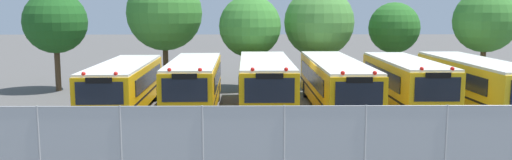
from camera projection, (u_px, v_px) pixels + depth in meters
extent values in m
plane|color=#514F4C|center=(299.00, 111.00, 26.36)|extent=(160.00, 160.00, 0.00)
cube|color=#EAA80C|center=(124.00, 85.00, 26.10)|extent=(2.66, 9.57, 2.00)
cube|color=white|center=(124.00, 64.00, 25.95)|extent=(2.61, 9.38, 0.12)
cube|color=black|center=(100.00, 121.00, 21.43)|extent=(2.47, 0.22, 0.36)
cube|color=black|center=(99.00, 93.00, 21.32)|extent=(1.98, 0.11, 0.96)
cube|color=black|center=(150.00, 78.00, 26.40)|extent=(0.23, 7.42, 0.72)
cube|color=black|center=(101.00, 78.00, 26.30)|extent=(0.23, 7.42, 0.72)
cube|color=black|center=(125.00, 93.00, 26.15)|extent=(2.69, 9.67, 0.10)
sphere|color=red|center=(116.00, 74.00, 21.40)|extent=(0.18, 0.18, 0.18)
sphere|color=red|center=(83.00, 74.00, 21.35)|extent=(0.18, 0.18, 0.18)
cube|color=black|center=(99.00, 80.00, 21.23)|extent=(1.09, 0.11, 0.24)
cylinder|color=black|center=(133.00, 115.00, 22.93)|extent=(0.31, 1.01, 1.00)
cylinder|color=black|center=(85.00, 115.00, 22.85)|extent=(0.31, 1.01, 1.00)
cylinder|color=black|center=(155.00, 92.00, 29.18)|extent=(0.31, 1.01, 1.00)
cylinder|color=black|center=(117.00, 92.00, 29.10)|extent=(0.31, 1.01, 1.00)
cube|color=#EAA80C|center=(194.00, 83.00, 26.22)|extent=(2.53, 9.14, 2.12)
cube|color=white|center=(194.00, 62.00, 26.07)|extent=(2.48, 8.96, 0.12)
cube|color=black|center=(185.00, 120.00, 21.77)|extent=(2.41, 0.21, 0.36)
cube|color=black|center=(185.00, 90.00, 21.65)|extent=(1.93, 0.10, 1.02)
cube|color=black|center=(218.00, 76.00, 26.51)|extent=(0.18, 7.10, 0.76)
cube|color=black|center=(171.00, 76.00, 26.44)|extent=(0.18, 7.10, 0.76)
cube|color=black|center=(194.00, 92.00, 26.28)|extent=(2.55, 9.23, 0.10)
sphere|color=red|center=(200.00, 70.00, 21.72)|extent=(0.18, 0.18, 0.18)
sphere|color=red|center=(169.00, 70.00, 21.68)|extent=(0.18, 0.18, 0.18)
cube|color=black|center=(184.00, 77.00, 21.56)|extent=(1.06, 0.10, 0.24)
cylinder|color=black|center=(211.00, 113.00, 23.26)|extent=(0.30, 1.01, 1.00)
cylinder|color=black|center=(165.00, 113.00, 23.20)|extent=(0.30, 1.01, 1.00)
cylinder|color=black|center=(217.00, 92.00, 29.10)|extent=(0.30, 1.01, 1.00)
cylinder|color=black|center=(180.00, 92.00, 29.04)|extent=(0.30, 1.01, 1.00)
cube|color=#EAA80C|center=(265.00, 83.00, 26.23)|extent=(2.61, 9.83, 2.18)
cube|color=white|center=(265.00, 60.00, 26.07)|extent=(2.56, 9.63, 0.12)
cube|color=black|center=(269.00, 121.00, 21.42)|extent=(2.60, 0.18, 0.36)
cube|color=black|center=(269.00, 90.00, 21.30)|extent=(2.09, 0.07, 1.05)
cube|color=black|center=(290.00, 75.00, 26.50)|extent=(0.09, 7.66, 0.78)
cube|color=black|center=(240.00, 75.00, 26.45)|extent=(0.09, 7.66, 0.78)
cube|color=black|center=(265.00, 91.00, 26.29)|extent=(2.64, 9.93, 0.10)
sphere|color=red|center=(286.00, 69.00, 21.36)|extent=(0.18, 0.18, 0.18)
sphere|color=red|center=(253.00, 70.00, 21.33)|extent=(0.18, 0.18, 0.18)
cube|color=black|center=(270.00, 76.00, 21.20)|extent=(1.15, 0.09, 0.24)
cylinder|color=black|center=(293.00, 115.00, 22.91)|extent=(0.29, 1.00, 1.00)
cylinder|color=black|center=(243.00, 115.00, 22.86)|extent=(0.29, 1.00, 1.00)
cylinder|color=black|center=(283.00, 91.00, 29.46)|extent=(0.29, 1.00, 1.00)
cylinder|color=black|center=(243.00, 91.00, 29.41)|extent=(0.29, 1.00, 1.00)
cube|color=#EAA80C|center=(335.00, 83.00, 26.36)|extent=(2.39, 11.46, 2.12)
cube|color=white|center=(335.00, 61.00, 26.21)|extent=(2.34, 11.23, 0.12)
cube|color=black|center=(359.00, 125.00, 20.74)|extent=(2.40, 0.17, 0.36)
cube|color=black|center=(359.00, 94.00, 20.62)|extent=(1.93, 0.07, 1.02)
cube|color=black|center=(357.00, 76.00, 26.63)|extent=(0.07, 8.93, 0.76)
cube|color=black|center=(311.00, 76.00, 26.59)|extent=(0.07, 8.93, 0.76)
cube|color=black|center=(335.00, 91.00, 26.42)|extent=(2.41, 11.57, 0.10)
sphere|color=red|center=(375.00, 73.00, 20.68)|extent=(0.18, 0.18, 0.18)
sphere|color=red|center=(343.00, 73.00, 20.66)|extent=(0.18, 0.18, 0.18)
cube|color=black|center=(360.00, 80.00, 20.53)|extent=(1.06, 0.08, 0.24)
cylinder|color=black|center=(375.00, 118.00, 22.22)|extent=(0.28, 1.00, 1.00)
cylinder|color=black|center=(327.00, 118.00, 22.19)|extent=(0.28, 1.00, 1.00)
cylinder|color=black|center=(341.00, 89.00, 30.39)|extent=(0.28, 1.00, 1.00)
cylinder|color=black|center=(306.00, 89.00, 30.36)|extent=(0.28, 1.00, 1.00)
cube|color=yellow|center=(405.00, 83.00, 26.26)|extent=(2.42, 9.20, 2.16)
cube|color=white|center=(406.00, 61.00, 26.11)|extent=(2.37, 9.01, 0.12)
cube|color=black|center=(436.00, 120.00, 21.77)|extent=(2.41, 0.17, 0.36)
cube|color=black|center=(438.00, 89.00, 21.64)|extent=(1.94, 0.07, 1.04)
cube|color=black|center=(427.00, 75.00, 26.52)|extent=(0.08, 7.16, 0.78)
cube|color=black|center=(380.00, 75.00, 26.50)|extent=(0.08, 7.16, 0.78)
cube|color=black|center=(405.00, 91.00, 26.32)|extent=(2.44, 9.29, 0.10)
sphere|color=red|center=(452.00, 69.00, 21.70)|extent=(0.18, 0.18, 0.18)
sphere|color=red|center=(422.00, 69.00, 21.69)|extent=(0.18, 0.18, 0.18)
cube|color=black|center=(438.00, 75.00, 21.55)|extent=(1.06, 0.09, 0.24)
cylinder|color=black|center=(448.00, 113.00, 23.24)|extent=(0.29, 1.00, 1.00)
cylinder|color=black|center=(402.00, 113.00, 23.22)|extent=(0.29, 1.00, 1.00)
cylinder|color=black|center=(408.00, 92.00, 29.16)|extent=(0.29, 1.00, 1.00)
cylinder|color=black|center=(372.00, 92.00, 29.15)|extent=(0.29, 1.00, 1.00)
cube|color=yellow|center=(476.00, 83.00, 26.18)|extent=(2.59, 10.64, 2.15)
cube|color=white|center=(477.00, 61.00, 26.03)|extent=(2.54, 10.42, 0.12)
cube|color=black|center=(498.00, 76.00, 26.46)|extent=(0.14, 8.27, 0.78)
cube|color=black|center=(450.00, 76.00, 26.40)|extent=(0.14, 8.27, 0.78)
cube|color=black|center=(475.00, 92.00, 26.24)|extent=(2.61, 10.74, 0.10)
cylinder|color=black|center=(490.00, 117.00, 22.42)|extent=(0.29, 1.00, 1.00)
cylinder|color=black|center=(466.00, 90.00, 29.80)|extent=(0.29, 1.00, 1.00)
cylinder|color=black|center=(429.00, 90.00, 29.75)|extent=(0.29, 1.00, 1.00)
cylinder|color=#4C3823|center=(58.00, 68.00, 32.67)|extent=(0.35, 0.35, 2.89)
sphere|color=#1E561E|center=(55.00, 22.00, 32.27)|extent=(3.96, 3.96, 3.96)
sphere|color=#1E561E|center=(50.00, 15.00, 32.60)|extent=(2.43, 2.43, 2.43)
cylinder|color=#4C3823|center=(166.00, 63.00, 34.98)|extent=(0.37, 0.37, 3.02)
sphere|color=#387A2D|center=(165.00, 13.00, 34.51)|extent=(5.07, 5.07, 5.07)
sphere|color=#387A2D|center=(161.00, 14.00, 34.26)|extent=(2.92, 2.92, 2.92)
cylinder|color=#4C3823|center=(250.00, 69.00, 33.40)|extent=(0.45, 0.45, 2.58)
sphere|color=#387A2D|center=(250.00, 26.00, 33.02)|extent=(4.00, 4.00, 4.00)
sphere|color=#387A2D|center=(253.00, 29.00, 33.28)|extent=(3.12, 3.12, 3.12)
cylinder|color=#4C3823|center=(318.00, 67.00, 34.68)|extent=(0.30, 0.30, 2.55)
sphere|color=#478438|center=(319.00, 22.00, 34.27)|extent=(4.67, 4.67, 4.67)
sphere|color=#478438|center=(316.00, 26.00, 34.08)|extent=(3.07, 3.07, 3.07)
cylinder|color=#4C3823|center=(393.00, 66.00, 35.47)|extent=(0.39, 0.39, 2.61)
sphere|color=#286623|center=(394.00, 28.00, 35.11)|extent=(3.48, 3.48, 3.48)
sphere|color=#286623|center=(390.00, 29.00, 35.03)|extent=(2.04, 2.04, 2.04)
cylinder|color=#4C3823|center=(482.00, 67.00, 32.92)|extent=(0.34, 0.34, 2.94)
sphere|color=#387A2D|center=(485.00, 21.00, 32.52)|extent=(4.00, 4.00, 4.00)
sphere|color=#387A2D|center=(479.00, 22.00, 32.31)|extent=(2.60, 2.60, 2.60)
cylinder|color=#9EA0A3|center=(39.00, 136.00, 16.99)|extent=(0.07, 0.07, 2.03)
cylinder|color=#9EA0A3|center=(121.00, 136.00, 17.03)|extent=(0.07, 0.07, 2.03)
cylinder|color=#9EA0A3|center=(203.00, 135.00, 17.06)|extent=(0.07, 0.07, 2.03)
cylinder|color=#9EA0A3|center=(284.00, 135.00, 17.09)|extent=(0.07, 0.07, 2.03)
cylinder|color=#9EA0A3|center=(365.00, 135.00, 17.13)|extent=(0.07, 0.07, 2.03)
cylinder|color=#9EA0A3|center=(446.00, 135.00, 17.16)|extent=(0.07, 0.07, 2.03)
cube|color=#ADB2B7|center=(325.00, 135.00, 17.11)|extent=(24.42, 0.02, 1.99)
cylinder|color=#9EA0A3|center=(325.00, 106.00, 16.98)|extent=(24.42, 0.04, 0.04)
cone|color=#EA5914|center=(342.00, 148.00, 17.99)|extent=(0.52, 0.52, 0.69)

